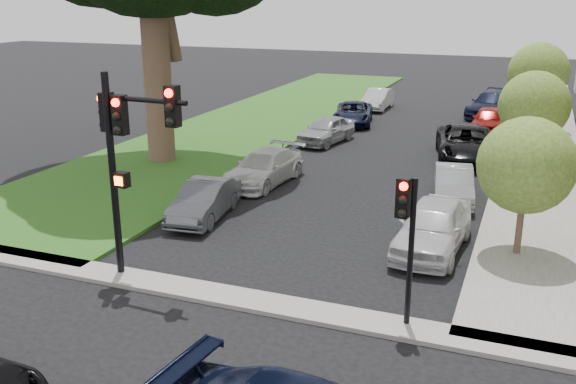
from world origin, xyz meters
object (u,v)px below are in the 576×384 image
(car_parked_0, at_px, (433,227))
(car_parked_8, at_px, (353,113))
(traffic_signal_main, at_px, (125,140))
(car_parked_3, at_px, (488,120))
(car_parked_2, at_px, (466,143))
(car_parked_5, at_px, (204,201))
(small_tree_c, at_px, (538,73))
(traffic_signal_secondary, at_px, (407,225))
(car_parked_6, at_px, (264,168))
(car_parked_1, at_px, (453,184))
(car_parked_4, at_px, (491,105))
(small_tree_a, at_px, (526,166))
(car_parked_9, at_px, (378,99))
(car_parked_7, at_px, (326,130))
(small_tree_b, at_px, (534,106))

(car_parked_0, bearing_deg, car_parked_8, 115.73)
(traffic_signal_main, distance_m, car_parked_3, 24.35)
(car_parked_8, bearing_deg, traffic_signal_main, -101.37)
(car_parked_2, bearing_deg, car_parked_5, -133.23)
(small_tree_c, relative_size, traffic_signal_secondary, 1.35)
(car_parked_6, bearing_deg, traffic_signal_secondary, -46.16)
(car_parked_3, height_order, car_parked_5, car_parked_3)
(traffic_signal_secondary, bearing_deg, traffic_signal_main, 179.66)
(car_parked_5, bearing_deg, small_tree_c, 55.59)
(car_parked_3, bearing_deg, small_tree_c, 30.87)
(car_parked_1, height_order, car_parked_2, car_parked_2)
(car_parked_1, distance_m, car_parked_4, 17.86)
(car_parked_0, xyz_separation_m, car_parked_4, (-0.12, 22.96, -0.00))
(small_tree_a, distance_m, car_parked_6, 10.88)
(small_tree_a, distance_m, car_parked_8, 19.93)
(car_parked_0, relative_size, car_parked_4, 0.86)
(car_parked_9, bearing_deg, traffic_signal_secondary, -75.69)
(traffic_signal_main, height_order, car_parked_5, traffic_signal_main)
(traffic_signal_main, relative_size, car_parked_8, 1.20)
(car_parked_5, height_order, car_parked_7, car_parked_7)
(car_parked_5, relative_size, car_parked_7, 0.97)
(car_parked_0, relative_size, car_parked_8, 0.98)
(small_tree_a, bearing_deg, small_tree_b, 90.00)
(traffic_signal_secondary, height_order, car_parked_4, traffic_signal_secondary)
(small_tree_b, xyz_separation_m, small_tree_c, (0.00, 9.34, 0.32))
(car_parked_0, height_order, car_parked_9, car_parked_0)
(small_tree_c, relative_size, car_parked_4, 0.92)
(car_parked_4, height_order, car_parked_9, car_parked_4)
(car_parked_8, bearing_deg, car_parked_7, -101.24)
(car_parked_7, bearing_deg, traffic_signal_secondary, -56.41)
(car_parked_1, distance_m, car_parked_6, 7.40)
(traffic_signal_secondary, distance_m, car_parked_4, 27.87)
(small_tree_a, xyz_separation_m, traffic_signal_main, (-9.57, -5.29, 1.06))
(car_parked_1, bearing_deg, car_parked_2, 83.10)
(small_tree_b, relative_size, car_parked_3, 1.08)
(car_parked_3, distance_m, car_parked_8, 7.55)
(car_parked_7, bearing_deg, car_parked_6, -80.41)
(traffic_signal_main, bearing_deg, traffic_signal_secondary, -0.34)
(car_parked_0, xyz_separation_m, car_parked_5, (-7.68, 0.06, -0.12))
(car_parked_1, relative_size, car_parked_3, 0.96)
(small_tree_a, distance_m, traffic_signal_main, 10.98)
(traffic_signal_main, distance_m, car_parked_2, 17.98)
(traffic_signal_secondary, distance_m, car_parked_7, 18.88)
(car_parked_6, height_order, car_parked_9, car_parked_6)
(small_tree_c, distance_m, car_parked_2, 8.68)
(car_parked_3, bearing_deg, car_parked_6, -116.04)
(small_tree_a, xyz_separation_m, car_parked_8, (-9.81, 17.22, -2.11))
(traffic_signal_main, bearing_deg, car_parked_9, 90.19)
(traffic_signal_secondary, height_order, car_parked_2, traffic_signal_secondary)
(car_parked_6, xyz_separation_m, car_parked_9, (0.17, 18.42, -0.01))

